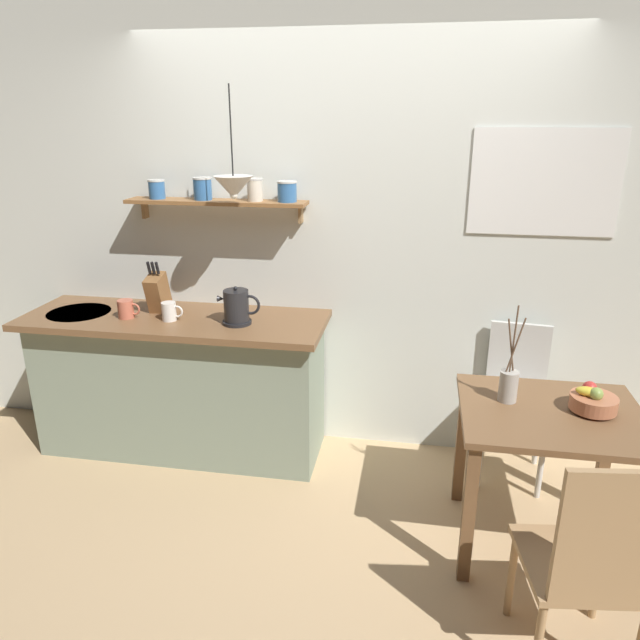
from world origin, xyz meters
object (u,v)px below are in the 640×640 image
Objects in this scene: fruit_bowl at (593,400)px; coffee_mug_by_sink at (126,309)px; dining_table at (549,437)px; knife_block at (158,292)px; dining_chair_near at (591,560)px; coffee_mug_spare at (170,311)px; pendant_lamp at (234,187)px; electric_kettle at (237,307)px; twig_vase at (509,384)px; dining_chair_far at (515,393)px.

coffee_mug_by_sink is (-2.53, 0.45, 0.16)m from fruit_bowl.
dining_table is at bearing -169.99° from fruit_bowl.
coffee_mug_by_sink is (-0.14, -0.14, -0.07)m from knife_block.
dining_chair_near is 2.70m from coffee_mug_by_sink.
coffee_mug_by_sink is at bearing -179.78° from coffee_mug_spare.
pendant_lamp is at bearing 4.34° from coffee_mug_spare.
dining_chair_near is 2.14m from electric_kettle.
fruit_bowl is 1.91m from electric_kettle.
pendant_lamp reaches higher than fruit_bowl.
coffee_mug_by_sink is at bearing -177.28° from pendant_lamp.
coffee_mug_spare is at bearing 167.80° from twig_vase.
twig_vase is at bearing -12.20° from coffee_mug_spare.
coffee_mug_by_sink reaches higher than dining_table.
coffee_mug_by_sink is at bearing 169.33° from twig_vase.
pendant_lamp is at bearing 143.52° from dining_chair_near.
dining_chair_far is 2.78× the size of knife_block.
pendant_lamp reaches higher than coffee_mug_by_sink.
fruit_bowl is at bearing -14.07° from electric_kettle.
dining_table is 2.59× the size of knife_block.
knife_block is at bearing 44.18° from coffee_mug_by_sink.
knife_block is at bearing 164.32° from dining_table.
fruit_bowl is at bearing -10.13° from coffee_mug_by_sink.
coffee_mug_spare reaches higher than dining_chair_near.
dining_chair_far is at bearing 5.32° from pendant_lamp.
twig_vase is 1.54m from electric_kettle.
pendant_lamp is at bearing 162.77° from dining_table.
twig_vase is 3.73× the size of coffee_mug_spare.
fruit_bowl reaches higher than dining_table.
coffee_mug_spare is (0.27, 0.00, 0.00)m from coffee_mug_by_sink.
dining_chair_far is (-0.08, 1.40, -0.02)m from dining_chair_near.
coffee_mug_by_sink is at bearing -175.46° from dining_chair_far.
coffee_mug_by_sink is (-2.35, 0.48, 0.35)m from dining_table.
coffee_mug_by_sink is (-2.15, 0.41, 0.13)m from twig_vase.
electric_kettle is at bearing 164.19° from twig_vase.
dining_chair_near is 2.39m from pendant_lamp.
dining_table is 1.73× the size of twig_vase.
dining_chair_near is 2.66m from knife_block.
pendant_lamp is (0.55, -0.11, 0.65)m from knife_block.
coffee_mug_by_sink is at bearing -179.06° from electric_kettle.
twig_vase is 2.09m from knife_block.
coffee_mug_spare is (-2.08, 0.48, 0.35)m from dining_table.
electric_kettle is (-1.85, 0.46, 0.20)m from fruit_bowl.
dining_table is 2.16m from coffee_mug_spare.
dining_table is at bearing -17.23° from pendant_lamp.
dining_chair_far reaches higher than dining_table.
dining_table is 3.96× the size of fruit_bowl.
dining_chair_near is at bearing -36.48° from pendant_lamp.
dining_table is 1.43× the size of pendant_lamp.
coffee_mug_spare is at bearing -178.59° from electric_kettle.
twig_vase reaches higher than dining_table.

